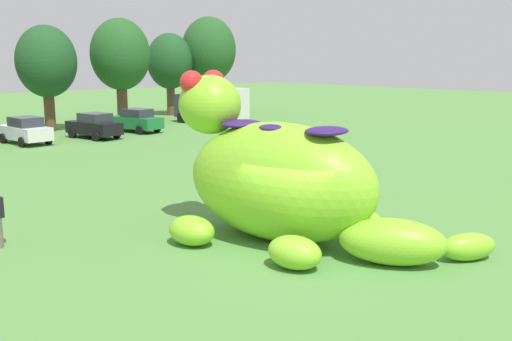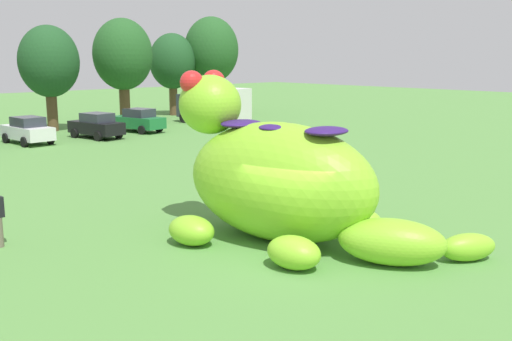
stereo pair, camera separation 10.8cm
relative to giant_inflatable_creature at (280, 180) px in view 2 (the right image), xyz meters
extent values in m
plane|color=#568E42|center=(-0.82, -1.22, -1.84)|extent=(160.00, 160.00, 0.00)
ellipsoid|color=#8CD12D|center=(-0.02, 0.01, -0.06)|extent=(4.19, 6.78, 3.56)
ellipsoid|color=#8CD12D|center=(-0.47, 2.66, 2.11)|extent=(2.20, 2.36, 1.88)
sphere|color=red|center=(-1.03, 2.85, 2.81)|extent=(0.75, 0.75, 0.75)
sphere|color=red|center=(-0.01, 3.03, 2.81)|extent=(0.75, 0.75, 0.75)
ellipsoid|color=navy|center=(-0.26, 1.41, 1.58)|extent=(1.60, 1.36, 0.24)
ellipsoid|color=navy|center=(-0.02, 0.01, 1.58)|extent=(1.60, 1.36, 0.24)
ellipsoid|color=navy|center=(0.25, -1.55, 1.58)|extent=(1.60, 1.36, 0.24)
ellipsoid|color=#8CD12D|center=(-2.26, 1.39, -1.40)|extent=(1.33, 1.69, 0.87)
ellipsoid|color=#8CD12D|center=(1.64, 2.06, -1.40)|extent=(1.33, 1.69, 0.87)
ellipsoid|color=#8CD12D|center=(-1.52, -2.01, -1.40)|extent=(1.33, 1.69, 0.87)
ellipsoid|color=#8CD12D|center=(2.07, -1.40, -1.40)|extent=(1.33, 1.69, 0.87)
ellipsoid|color=#8CD12D|center=(0.60, -3.58, -1.21)|extent=(2.65, 3.18, 1.25)
ellipsoid|color=#8CD12D|center=(2.35, -4.84, -1.46)|extent=(1.80, 1.45, 0.76)
cube|color=white|center=(2.52, 24.83, -1.12)|extent=(1.97, 4.20, 0.80)
cube|color=#2D333D|center=(2.53, 24.68, -0.42)|extent=(1.62, 2.06, 0.60)
cylinder|color=black|center=(1.59, 26.04, -1.52)|extent=(0.28, 0.65, 0.64)
cylinder|color=black|center=(3.28, 26.15, -1.52)|extent=(0.28, 0.65, 0.64)
cylinder|color=black|center=(1.76, 23.50, -1.52)|extent=(0.28, 0.65, 0.64)
cylinder|color=black|center=(3.45, 23.62, -1.52)|extent=(0.28, 0.65, 0.64)
cube|color=black|center=(6.95, 24.16, -1.12)|extent=(2.32, 4.32, 0.80)
cube|color=#2D333D|center=(6.97, 24.01, -0.42)|extent=(1.78, 2.18, 0.60)
cylinder|color=black|center=(5.91, 25.28, -1.52)|extent=(0.34, 0.67, 0.64)
cylinder|color=black|center=(7.59, 25.55, -1.52)|extent=(0.34, 0.67, 0.64)
cylinder|color=black|center=(6.30, 22.77, -1.52)|extent=(0.34, 0.67, 0.64)
cylinder|color=black|center=(7.98, 23.04, -1.52)|extent=(0.34, 0.67, 0.64)
cube|color=#1E7238|center=(10.80, 25.07, -1.12)|extent=(2.48, 4.36, 0.80)
cube|color=#2D333D|center=(10.83, 24.93, -0.42)|extent=(1.86, 2.23, 0.60)
cylinder|color=black|center=(9.71, 26.15, -1.52)|extent=(0.36, 0.67, 0.64)
cylinder|color=black|center=(11.38, 26.49, -1.52)|extent=(0.36, 0.67, 0.64)
cylinder|color=black|center=(10.22, 23.66, -1.52)|extent=(0.36, 0.67, 0.64)
cylinder|color=black|center=(11.88, 24.00, -1.52)|extent=(0.36, 0.67, 0.64)
cube|color=#333842|center=(17.88, 27.87, -0.44)|extent=(2.31, 2.15, 1.90)
cube|color=silver|center=(18.49, 24.73, -0.14)|extent=(2.93, 4.91, 2.50)
cylinder|color=black|center=(16.90, 27.68, -1.39)|extent=(0.45, 0.94, 0.90)
cylinder|color=black|center=(18.86, 28.06, -1.39)|extent=(0.45, 0.94, 0.90)
cylinder|color=black|center=(17.76, 22.95, -1.39)|extent=(0.45, 0.94, 0.90)
cylinder|color=black|center=(19.83, 23.35, -1.39)|extent=(0.45, 0.94, 0.90)
cylinder|color=brown|center=(6.54, 29.98, -0.48)|extent=(0.78, 0.78, 2.72)
ellipsoid|color=#1E4C23|center=(6.54, 29.98, 3.27)|extent=(4.34, 4.34, 5.21)
cylinder|color=brown|center=(13.01, 30.53, -0.34)|extent=(0.86, 0.86, 2.99)
ellipsoid|color=#235623|center=(13.01, 30.53, 3.79)|extent=(4.79, 4.79, 5.75)
cylinder|color=brown|center=(20.09, 33.67, -0.50)|extent=(0.76, 0.76, 2.67)
ellipsoid|color=#1E4C23|center=(20.09, 33.67, 3.19)|extent=(4.27, 4.27, 5.13)
cylinder|color=brown|center=(23.93, 32.63, -0.22)|extent=(0.93, 0.93, 3.24)
ellipsoid|color=#235623|center=(23.93, 32.63, 4.25)|extent=(5.18, 5.18, 6.22)
cylinder|color=#726656|center=(3.24, 4.73, -1.40)|extent=(0.26, 0.26, 0.88)
cube|color=#2D4CA5|center=(3.24, 4.73, -0.66)|extent=(0.38, 0.22, 0.60)
sphere|color=beige|center=(3.24, 4.73, -0.24)|extent=(0.22, 0.22, 0.22)
camera|label=1|loc=(-12.27, -11.82, 3.61)|focal=41.02mm
camera|label=2|loc=(-12.19, -11.89, 3.61)|focal=41.02mm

